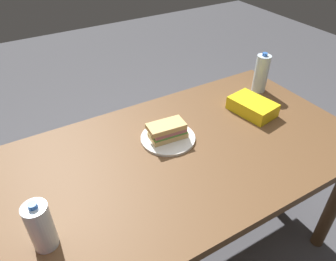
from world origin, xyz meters
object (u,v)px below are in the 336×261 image
Objects in this scene: chip_bag at (252,107)px; water_bottle_spare at (261,73)px; paper_plate at (168,138)px; water_bottle_tall at (41,226)px; dining_table at (160,174)px; sandwich at (167,130)px.

chip_bag is 0.26m from water_bottle_spare.
water_bottle_tall is at bearing 23.79° from paper_plate.
paper_plate is at bearing -134.30° from dining_table.
paper_plate is 1.11× the size of water_bottle_spare.
dining_table is 9.54× the size of water_bottle_tall.
water_bottle_spare reaches higher than chip_bag.
sandwich is at bearing 10.65° from water_bottle_spare.
chip_bag is at bearing -167.48° from water_bottle_tall.
paper_plate is at bearing -156.21° from water_bottle_tall.
water_bottle_tall reaches higher than paper_plate.
sandwich is 0.82× the size of water_bottle_spare.
water_bottle_spare reaches higher than sandwich.
water_bottle_tall is at bearing 93.03° from chip_bag.
water_bottle_spare is (-0.69, -0.13, 0.06)m from sandwich.
chip_bag is at bearing -172.37° from dining_table.
sandwich reaches higher than dining_table.
water_bottle_tall reaches higher than sandwich.
water_bottle_spare is at bearing -169.42° from paper_plate.
sandwich reaches higher than paper_plate.
sandwich reaches higher than chip_bag.
paper_plate is at bearing 77.33° from chip_bag.
sandwich is at bearing 21.36° from paper_plate.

